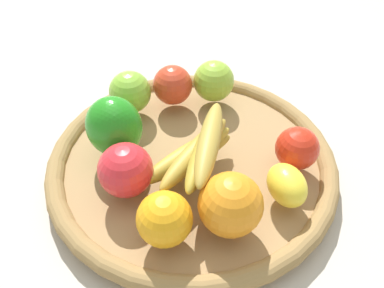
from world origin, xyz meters
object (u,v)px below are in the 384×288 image
apple_3 (126,170)px  orange_1 (230,205)px  bell_pepper (114,127)px  lemon_0 (287,185)px  apple_2 (130,92)px  apple_0 (214,81)px  apple_4 (173,85)px  banana_bunch (196,151)px  apple_1 (297,148)px  orange_0 (165,219)px

apple_3 → orange_1: size_ratio=0.92×
bell_pepper → lemon_0: bell_pepper is taller
apple_2 → apple_0: same height
apple_3 → apple_4: size_ratio=1.11×
apple_3 → bell_pepper: size_ratio=0.79×
orange_1 → banana_bunch: bearing=-125.6°
bell_pepper → apple_0: bell_pepper is taller
lemon_0 → orange_1: bearing=-30.1°
apple_1 → orange_1: bearing=-13.5°
lemon_0 → banana_bunch: bearing=-81.1°
apple_0 → apple_1: bearing=65.4°
banana_bunch → orange_0: bearing=10.9°
bell_pepper → apple_4: bell_pepper is taller
bell_pepper → apple_0: bearing=52.9°
apple_2 → lemon_0: 0.31m
lemon_0 → apple_2: bearing=-99.6°
apple_2 → apple_0: bearing=133.4°
banana_bunch → orange_0: (0.12, 0.02, -0.01)m
apple_3 → lemon_0: bearing=116.6°
bell_pepper → apple_0: 0.21m
orange_0 → lemon_0: bearing=141.7°
apple_2 → apple_1: bearing=93.4°
apple_3 → lemon_0: size_ratio=1.12×
apple_4 → apple_1: apple_4 is taller
apple_4 → apple_3: bearing=15.1°
banana_bunch → apple_2: banana_bunch is taller
bell_pepper → apple_3: bearing=-60.7°
orange_1 → lemon_0: size_ratio=1.21×
apple_2 → orange_1: orange_1 is taller
apple_2 → bell_pepper: (0.10, 0.04, 0.01)m
apple_3 → orange_0: size_ratio=1.09×
apple_2 → lemon_0: (0.05, 0.31, -0.01)m
banana_bunch → apple_0: banana_bunch is taller
apple_3 → apple_1: 0.25m
banana_bunch → apple_1: banana_bunch is taller
apple_3 → apple_0: 0.25m
apple_3 → apple_4: 0.21m
apple_4 → apple_2: bearing=-41.8°
apple_2 → lemon_0: bearing=80.4°
lemon_0 → apple_0: size_ratio=0.95×
apple_3 → banana_bunch: (-0.08, 0.07, 0.00)m
bell_pepper → apple_1: (-0.11, 0.25, -0.02)m
orange_1 → apple_4: size_ratio=1.20×
bell_pepper → orange_0: 0.18m
orange_0 → apple_4: size_ratio=1.02×
apple_3 → apple_0: apple_3 is taller
orange_1 → orange_0: orange_1 is taller
apple_2 → apple_1: apple_2 is taller
apple_2 → apple_1: (-0.02, 0.29, -0.00)m
banana_bunch → bell_pepper: 0.13m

